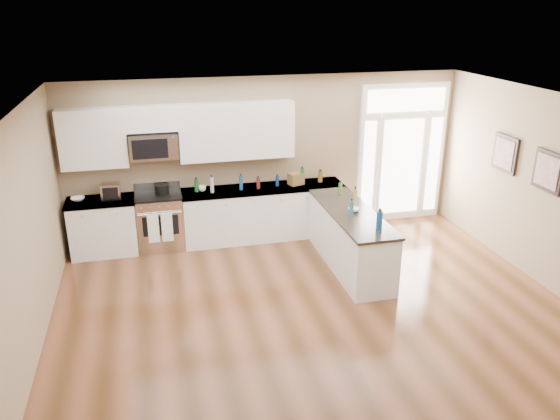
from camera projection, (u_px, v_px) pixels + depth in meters
name	position (u px, v px, depth m)	size (l,w,h in m)	color
ground	(342.00, 356.00, 6.50)	(8.00, 8.00, 0.00)	#492C14
room_shell	(348.00, 224.00, 5.89)	(8.00, 8.00, 8.00)	#927B5D
back_cabinet_left	(104.00, 228.00, 9.05)	(1.10, 0.66, 0.94)	white
back_cabinet_right	(263.00, 214.00, 9.66)	(2.85, 0.66, 0.94)	white
peninsula_cabinet	(350.00, 241.00, 8.58)	(0.69, 2.32, 0.94)	white
upper_cabinet_left	(93.00, 139.00, 8.65)	(1.04, 0.33, 0.95)	white
upper_cabinet_right	(237.00, 131.00, 9.16)	(1.94, 0.33, 0.95)	white
upper_cabinet_short	(151.00, 119.00, 8.76)	(0.82, 0.33, 0.40)	white
microwave	(154.00, 146.00, 8.88)	(0.78, 0.41, 0.42)	silver
entry_door	(401.00, 153.00, 10.19)	(1.70, 0.10, 2.60)	white
wall_art_near	(505.00, 154.00, 8.66)	(0.05, 0.58, 0.58)	black
wall_art_far	(548.00, 171.00, 7.75)	(0.05, 0.58, 0.58)	black
kitchen_range	(160.00, 221.00, 9.24)	(0.77, 0.68, 1.08)	silver
stockpot	(162.00, 189.00, 9.08)	(0.23, 0.23, 0.18)	black
toaster_oven	(111.00, 191.00, 8.87)	(0.31, 0.24, 0.26)	silver
cardboard_box	(296.00, 179.00, 9.59)	(0.25, 0.18, 0.21)	brown
bowl_left	(78.00, 199.00, 8.83)	(0.22, 0.22, 0.05)	white
bowl_peninsula	(354.00, 210.00, 8.37)	(0.18, 0.18, 0.06)	white
cup_counter	(202.00, 188.00, 9.26)	(0.12, 0.12, 0.10)	white
counter_bottles	(301.00, 191.00, 8.90)	(2.39, 2.43, 0.32)	#19591E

